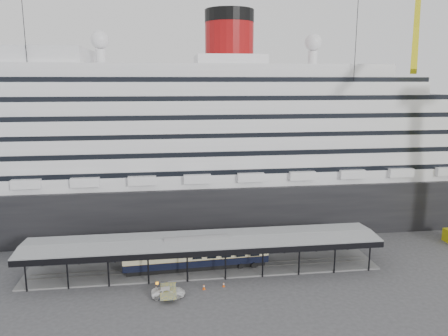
% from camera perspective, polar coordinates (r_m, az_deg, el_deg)
% --- Properties ---
extents(ground, '(200.00, 200.00, 0.00)m').
position_cam_1_polar(ground, '(67.63, -2.21, -14.79)').
color(ground, '#38383B').
rests_on(ground, ground).
extents(cruise_ship, '(130.00, 30.00, 43.90)m').
position_cam_1_polar(cruise_ship, '(93.31, -4.18, 4.30)').
color(cruise_ship, black).
rests_on(cruise_ship, ground).
extents(platform_canopy, '(56.00, 9.18, 5.30)m').
position_cam_1_polar(platform_canopy, '(71.19, -2.62, -11.31)').
color(platform_canopy, slate).
rests_on(platform_canopy, ground).
extents(port_truck, '(4.70, 2.20, 1.30)m').
position_cam_1_polar(port_truck, '(64.09, -7.28, -15.79)').
color(port_truck, white).
rests_on(port_truck, ground).
extents(pullman_carriage, '(23.17, 4.13, 22.63)m').
position_cam_1_polar(pullman_carriage, '(70.96, -3.62, -11.07)').
color(pullman_carriage, black).
rests_on(pullman_carriage, ground).
extents(traffic_cone_left, '(0.45, 0.45, 0.69)m').
position_cam_1_polar(traffic_cone_left, '(66.24, -8.85, -15.19)').
color(traffic_cone_left, '#E23D0C').
rests_on(traffic_cone_left, ground).
extents(traffic_cone_mid, '(0.46, 0.46, 0.80)m').
position_cam_1_polar(traffic_cone_mid, '(65.70, -2.63, -15.23)').
color(traffic_cone_mid, '#DB4F0C').
rests_on(traffic_cone_mid, ground).
extents(traffic_cone_right, '(0.49, 0.49, 0.72)m').
position_cam_1_polar(traffic_cone_right, '(66.38, -0.04, -14.97)').
color(traffic_cone_right, '#D54B0B').
rests_on(traffic_cone_right, ground).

